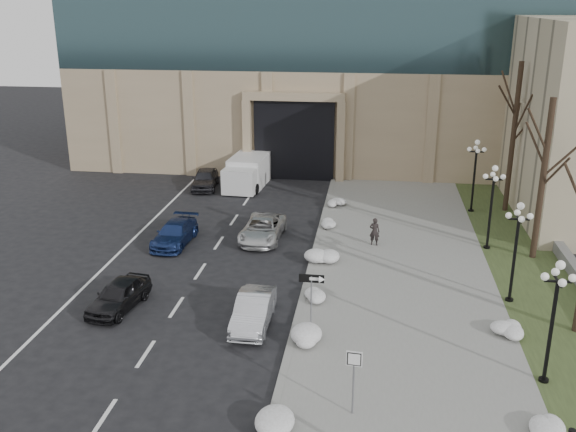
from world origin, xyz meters
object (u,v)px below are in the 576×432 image
at_px(car_a, 119,295).
at_px(keep_sign, 354,369).
at_px(box_truck, 250,170).
at_px(car_b, 253,311).
at_px(lamppost_c, 492,196).
at_px(pedestrian, 375,231).
at_px(one_way_sign, 316,286).
at_px(car_d, 263,229).
at_px(car_c, 175,233).
at_px(lamppost_a, 555,306).
at_px(lamppost_b, 517,239).
at_px(car_e, 205,179).
at_px(lamppost_d, 475,166).

relative_size(car_a, keep_sign, 1.58).
height_order(car_a, box_truck, box_truck).
distance_m(car_b, lamppost_c, 15.19).
bearing_deg(pedestrian, one_way_sign, 86.02).
relative_size(car_d, box_truck, 0.67).
height_order(car_b, keep_sign, keep_sign).
distance_m(car_c, keep_sign, 17.84).
distance_m(one_way_sign, lamppost_c, 13.80).
bearing_deg(pedestrian, lamppost_a, 124.18).
distance_m(car_c, lamppost_c, 17.42).
bearing_deg(one_way_sign, car_a, 171.47).
height_order(keep_sign, lamppost_b, lamppost_b).
relative_size(car_d, one_way_sign, 1.66).
relative_size(car_c, keep_sign, 1.77).
distance_m(car_d, car_e, 11.38).
bearing_deg(keep_sign, lamppost_b, 59.73).
distance_m(lamppost_a, lamppost_b, 6.50).
bearing_deg(car_c, lamppost_c, 7.61).
bearing_deg(box_truck, car_b, -74.58).
height_order(lamppost_b, lamppost_d, same).
relative_size(keep_sign, lamppost_b, 0.51).
xyz_separation_m(box_truck, one_way_sign, (6.95, -22.03, 1.27)).
height_order(lamppost_a, lamppost_d, same).
xyz_separation_m(car_c, pedestrian, (11.05, 1.04, 0.28)).
bearing_deg(lamppost_a, car_b, 165.37).
distance_m(car_c, pedestrian, 11.11).
bearing_deg(lamppost_c, car_b, -137.65).
bearing_deg(pedestrian, car_a, 47.30).
distance_m(keep_sign, lamppost_c, 17.25).
relative_size(car_c, lamppost_a, 0.90).
bearing_deg(car_b, car_d, 97.39).
distance_m(car_c, car_e, 11.15).
height_order(pedestrian, box_truck, box_truck).
bearing_deg(lamppost_b, car_c, 163.60).
height_order(car_d, box_truck, box_truck).
bearing_deg(lamppost_d, car_d, -152.16).
xyz_separation_m(car_c, lamppost_b, (17.18, -5.06, 2.45)).
relative_size(car_c, pedestrian, 2.73).
bearing_deg(lamppost_b, pedestrian, 135.14).
bearing_deg(lamppost_c, lamppost_d, 90.00).
bearing_deg(pedestrian, car_c, 13.62).
distance_m(car_b, keep_sign, 7.30).
height_order(car_a, car_b, car_b).
bearing_deg(keep_sign, box_truck, 113.21).
height_order(car_b, car_e, car_e).
height_order(car_e, keep_sign, keep_sign).
distance_m(car_e, lamppost_d, 18.78).
distance_m(car_b, car_c, 10.59).
bearing_deg(car_c, lamppost_a, -31.11).
distance_m(one_way_sign, lamppost_b, 9.53).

